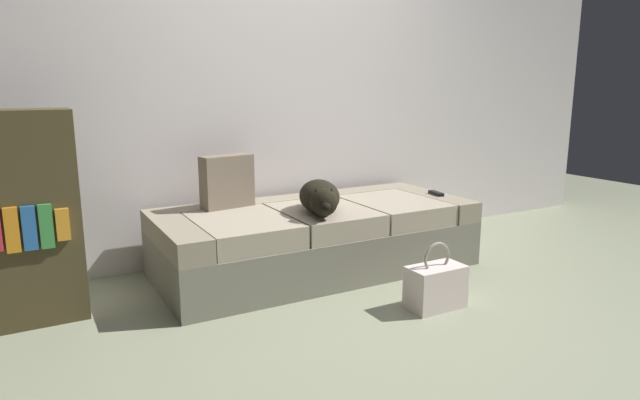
% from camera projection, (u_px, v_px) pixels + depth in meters
% --- Properties ---
extents(ground_plane, '(10.00, 10.00, 0.00)m').
position_uv_depth(ground_plane, '(407.00, 323.00, 2.87)').
color(ground_plane, gray).
extents(back_wall, '(6.40, 0.10, 2.80)m').
position_uv_depth(back_wall, '(277.00, 59.00, 3.91)').
color(back_wall, silver).
rests_on(back_wall, ground).
extents(couch, '(2.08, 0.90, 0.44)m').
position_uv_depth(couch, '(316.00, 238.00, 3.66)').
color(couch, gray).
rests_on(couch, ground).
extents(dog_dark, '(0.40, 0.57, 0.20)m').
position_uv_depth(dog_dark, '(320.00, 197.00, 3.39)').
color(dog_dark, black).
rests_on(dog_dark, couch).
extents(tv_remote, '(0.07, 0.16, 0.02)m').
position_uv_depth(tv_remote, '(436.00, 193.00, 3.98)').
color(tv_remote, black).
rests_on(tv_remote, couch).
extents(throw_pillow, '(0.35, 0.17, 0.34)m').
position_uv_depth(throw_pillow, '(227.00, 181.00, 3.55)').
color(throw_pillow, '#7B6B59').
rests_on(throw_pillow, couch).
extents(handbag, '(0.32, 0.18, 0.38)m').
position_uv_depth(handbag, '(436.00, 286.00, 3.04)').
color(handbag, silver).
rests_on(handbag, ground).
extents(bookshelf, '(0.56, 0.30, 1.10)m').
position_uv_depth(bookshelf, '(20.00, 219.00, 2.79)').
color(bookshelf, '#473C23').
rests_on(bookshelf, ground).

